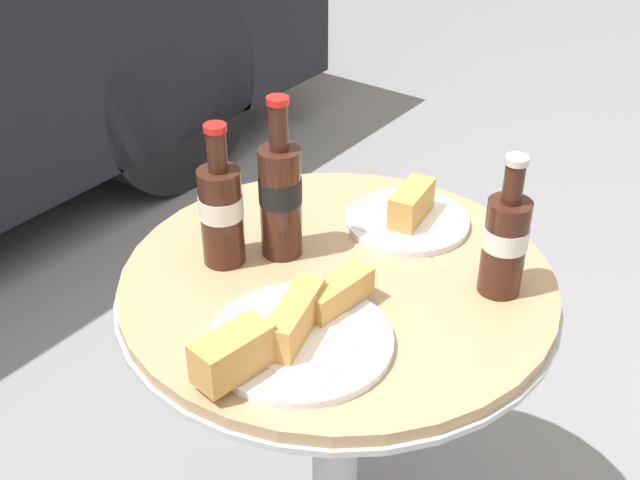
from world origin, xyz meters
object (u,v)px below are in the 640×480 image
object	(u,v)px
lunch_plate_near	(292,333)
bistro_table	(336,363)
lunch_plate_far	(408,215)
cola_bottle_center	(221,210)
cola_bottle_right	(279,196)
cola_bottle_left	(505,240)

from	to	relation	value
lunch_plate_near	bistro_table	bearing A→B (deg)	15.01
lunch_plate_far	cola_bottle_center	bearing A→B (deg)	145.72
cola_bottle_right	bistro_table	bearing A→B (deg)	-88.29
cola_bottle_center	lunch_plate_near	xyz separation A→B (m)	(-0.10, -0.21, -0.07)
cola_bottle_center	cola_bottle_right	bearing A→B (deg)	-40.67
bistro_table	lunch_plate_far	xyz separation A→B (m)	(0.19, -0.01, 0.20)
lunch_plate_far	cola_bottle_left	bearing A→B (deg)	-111.48
lunch_plate_near	cola_bottle_left	bearing A→B (deg)	-30.71
cola_bottle_right	lunch_plate_near	bearing A→B (deg)	-137.75
cola_bottle_center	lunch_plate_near	size ratio (longest dim) A/B	0.75
bistro_table	lunch_plate_far	size ratio (longest dim) A/B	3.40
cola_bottle_center	lunch_plate_far	size ratio (longest dim) A/B	1.12
cola_bottle_right	lunch_plate_near	size ratio (longest dim) A/B	0.85
cola_bottle_right	cola_bottle_center	distance (m)	0.09
bistro_table	lunch_plate_far	world-z (taller)	lunch_plate_far
lunch_plate_far	cola_bottle_right	bearing A→B (deg)	148.23
cola_bottle_left	lunch_plate_far	distance (m)	0.23
cola_bottle_center	lunch_plate_near	distance (m)	0.24
cola_bottle_right	cola_bottle_center	bearing A→B (deg)	139.33
cola_bottle_left	lunch_plate_near	size ratio (longest dim) A/B	0.71
cola_bottle_left	bistro_table	bearing A→B (deg)	117.11
cola_bottle_left	cola_bottle_center	size ratio (longest dim) A/B	0.95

